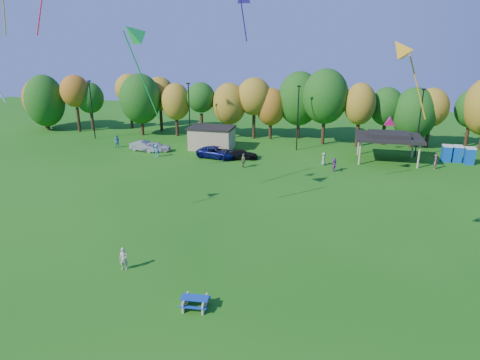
% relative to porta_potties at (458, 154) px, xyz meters
% --- Properties ---
extents(ground, '(160.00, 160.00, 0.00)m').
position_rel_porta_potties_xyz_m(ground, '(-22.82, -38.31, -1.10)').
color(ground, '#19600F').
rests_on(ground, ground).
extents(tree_line, '(93.57, 10.55, 11.15)m').
position_rel_porta_potties_xyz_m(tree_line, '(-23.84, 7.21, 4.82)').
color(tree_line, black).
rests_on(tree_line, ground).
extents(lamp_posts, '(64.50, 0.25, 9.09)m').
position_rel_porta_potties_xyz_m(lamp_posts, '(-20.82, 1.69, 3.80)').
color(lamp_posts, black).
rests_on(lamp_posts, ground).
extents(utility_building, '(6.30, 4.30, 3.25)m').
position_rel_porta_potties_xyz_m(utility_building, '(-32.82, -0.31, 0.54)').
color(utility_building, tan).
rests_on(utility_building, ground).
extents(pavilion, '(8.20, 6.20, 3.77)m').
position_rel_porta_potties_xyz_m(pavilion, '(-8.82, -1.31, 2.13)').
color(pavilion, tan).
rests_on(pavilion, ground).
extents(porta_potties, '(3.75, 1.87, 2.18)m').
position_rel_porta_potties_xyz_m(porta_potties, '(0.00, 0.00, 0.00)').
color(porta_potties, '#0D49AB').
rests_on(porta_potties, ground).
extents(picnic_table, '(1.75, 1.49, 0.71)m').
position_rel_porta_potties_xyz_m(picnic_table, '(-22.82, -37.35, -0.68)').
color(picnic_table, tan).
rests_on(picnic_table, ground).
extents(kite_flyer, '(0.67, 0.51, 1.65)m').
position_rel_porta_potties_xyz_m(kite_flyer, '(-29.05, -34.23, -0.27)').
color(kite_flyer, '#C6AC95').
rests_on(kite_flyer, ground).
extents(car_a, '(4.31, 2.48, 1.38)m').
position_rel_porta_potties_xyz_m(car_a, '(-40.04, -3.55, -0.41)').
color(car_a, silver).
rests_on(car_a, ground).
extents(car_b, '(4.51, 2.20, 1.42)m').
position_rel_porta_potties_xyz_m(car_b, '(-41.76, -3.68, -0.39)').
color(car_b, gray).
rests_on(car_b, ground).
extents(car_c, '(5.78, 3.46, 1.50)m').
position_rel_porta_potties_xyz_m(car_c, '(-30.76, -4.90, -0.35)').
color(car_c, '#0D1252').
rests_on(car_c, ground).
extents(car_d, '(4.61, 2.74, 1.25)m').
position_rel_porta_potties_xyz_m(car_d, '(-27.41, -4.74, -0.47)').
color(car_d, black).
rests_on(car_d, ground).
extents(far_person_0, '(1.05, 1.07, 1.81)m').
position_rel_porta_potties_xyz_m(far_person_0, '(-26.32, -8.48, -0.19)').
color(far_person_0, olive).
rests_on(far_person_0, ground).
extents(far_person_1, '(0.52, 1.55, 1.66)m').
position_rel_porta_potties_xyz_m(far_person_1, '(-15.36, -7.53, -0.27)').
color(far_person_1, '#913E95').
rests_on(far_person_1, ground).
extents(far_person_2, '(1.19, 0.78, 1.74)m').
position_rel_porta_potties_xyz_m(far_person_2, '(-38.81, -6.30, -0.23)').
color(far_person_2, '#5181B2').
rests_on(far_person_2, ground).
extents(far_person_3, '(1.07, 0.96, 1.83)m').
position_rel_porta_potties_xyz_m(far_person_3, '(-46.48, -2.75, -0.18)').
color(far_person_3, teal).
rests_on(far_person_3, ground).
extents(far_person_4, '(0.66, 0.78, 1.81)m').
position_rel_porta_potties_xyz_m(far_person_4, '(-3.29, -3.72, -0.19)').
color(far_person_4, '#A84F68').
rests_on(far_person_4, ground).
extents(far_person_5, '(0.53, 0.81, 1.64)m').
position_rel_porta_potties_xyz_m(far_person_5, '(-16.71, -5.13, -0.28)').
color(far_person_5, '#7CA06D').
rests_on(far_person_5, ground).
extents(kite_6, '(0.92, 1.12, 1.08)m').
position_rel_porta_potties_xyz_m(kite_6, '(-12.03, -29.16, 9.24)').
color(kite_6, '#FF0E78').
extents(kite_9, '(3.31, 1.88, 5.49)m').
position_rel_porta_potties_xyz_m(kite_9, '(-11.68, -27.37, 13.54)').
color(kite_9, orange).
extents(kite_15, '(3.46, 4.08, 7.60)m').
position_rel_porta_potties_xyz_m(kite_15, '(-31.16, -26.01, 14.54)').
color(kite_15, green).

